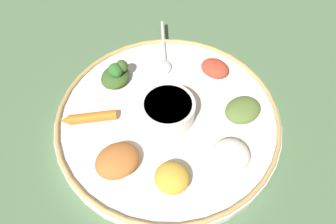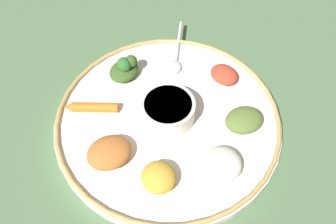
{
  "view_description": "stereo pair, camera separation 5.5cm",
  "coord_description": "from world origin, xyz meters",
  "px_view_note": "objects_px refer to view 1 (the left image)",
  "views": [
    {
      "loc": [
        -0.22,
        0.25,
        0.49
      ],
      "look_at": [
        0.0,
        0.0,
        0.03
      ],
      "focal_mm": 36.17,
      "sensor_mm": 36.0,
      "label": 1
    },
    {
      "loc": [
        -0.25,
        0.21,
        0.49
      ],
      "look_at": [
        0.0,
        0.0,
        0.03
      ],
      "focal_mm": 36.17,
      "sensor_mm": 36.0,
      "label": 2
    }
  ],
  "objects_px": {
    "center_bowl": "(168,110)",
    "spoon": "(164,55)",
    "greens_pile": "(117,73)",
    "carrot_near_spoon": "(89,118)"
  },
  "relations": [
    {
      "from": "spoon",
      "to": "greens_pile",
      "type": "relative_size",
      "value": 1.69
    },
    {
      "from": "spoon",
      "to": "carrot_near_spoon",
      "type": "relative_size",
      "value": 1.46
    },
    {
      "from": "carrot_near_spoon",
      "to": "center_bowl",
      "type": "bearing_deg",
      "value": -136.57
    },
    {
      "from": "spoon",
      "to": "greens_pile",
      "type": "xyz_separation_m",
      "value": [
        0.03,
        0.1,
        0.02
      ]
    },
    {
      "from": "center_bowl",
      "to": "greens_pile",
      "type": "height_order",
      "value": "greens_pile"
    },
    {
      "from": "center_bowl",
      "to": "greens_pile",
      "type": "relative_size",
      "value": 1.28
    },
    {
      "from": "center_bowl",
      "to": "greens_pile",
      "type": "distance_m",
      "value": 0.13
    },
    {
      "from": "center_bowl",
      "to": "spoon",
      "type": "relative_size",
      "value": 0.76
    },
    {
      "from": "greens_pile",
      "to": "carrot_near_spoon",
      "type": "xyz_separation_m",
      "value": [
        -0.03,
        0.1,
        -0.01
      ]
    },
    {
      "from": "greens_pile",
      "to": "carrot_near_spoon",
      "type": "bearing_deg",
      "value": 106.49
    }
  ]
}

